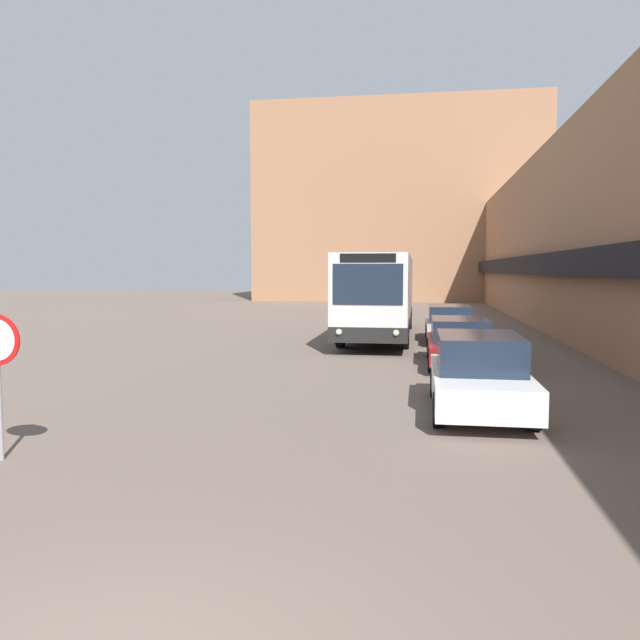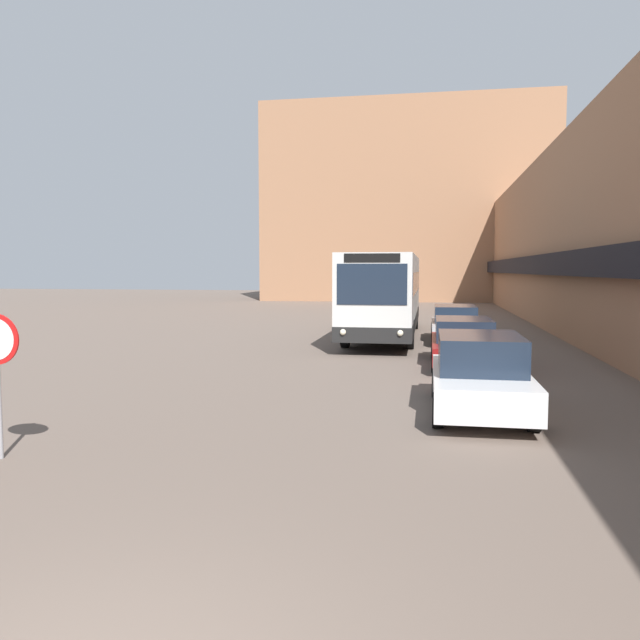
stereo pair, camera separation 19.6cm
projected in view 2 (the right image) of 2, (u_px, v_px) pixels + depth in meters
building_row_right at (624, 235)px, 25.38m from camera, size 5.50×60.00×8.51m
building_backdrop_far at (407, 204)px, 57.50m from camera, size 26.00×8.00×17.75m
city_bus at (385, 294)px, 26.04m from camera, size 2.61×12.44×3.38m
parked_car_front at (480, 374)px, 12.33m from camera, size 1.85×4.37×1.54m
parked_car_middle at (463, 342)px, 18.31m from camera, size 1.86×4.53×1.39m
parked_car_back at (455, 323)px, 24.54m from camera, size 1.83×4.76×1.42m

